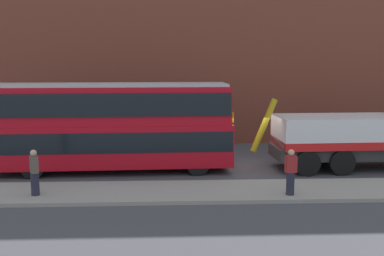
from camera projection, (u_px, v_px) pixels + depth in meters
name	position (u px, v px, depth m)	size (l,w,h in m)	color
ground_plane	(250.00, 167.00, 21.45)	(120.00, 120.00, 0.00)	#424247
near_kerb	(268.00, 191.00, 17.29)	(60.00, 2.80, 0.15)	gray
building_facade	(233.00, 11.00, 27.05)	(60.00, 1.50, 16.00)	brown
recovery_tow_truck	(378.00, 132.00, 21.00)	(10.19, 2.95, 3.67)	#2D2D2D
double_decker_bus	(111.00, 124.00, 20.36)	(11.11, 2.94, 4.06)	#B70C19
pedestrian_onlooker	(34.00, 173.00, 16.34)	(0.41, 0.47, 1.71)	#232333
pedestrian_bystander	(291.00, 173.00, 16.41)	(0.43, 0.34, 1.71)	#232333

